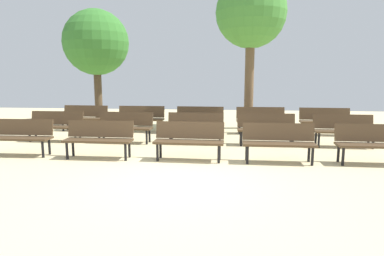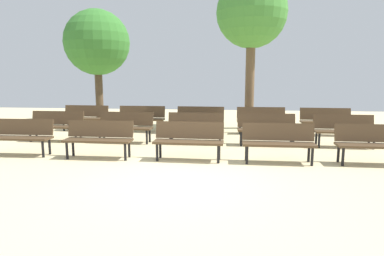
# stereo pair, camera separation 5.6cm
# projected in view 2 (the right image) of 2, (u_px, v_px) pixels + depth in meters

# --- Properties ---
(ground_plane) EXTENTS (25.15, 25.15, 0.00)m
(ground_plane) POSITION_uv_depth(u_px,v_px,m) (177.00, 180.00, 6.33)
(ground_plane) COLOR beige
(bench_r0_c0) EXTENTS (1.61, 0.52, 0.87)m
(bench_r0_c0) POSITION_uv_depth(u_px,v_px,m) (20.00, 135.00, 8.27)
(bench_r0_c0) COLOR #4C3823
(bench_r0_c0) RESTS_ON ground_plane
(bench_r0_c1) EXTENTS (1.60, 0.48, 0.87)m
(bench_r0_c1) POSITION_uv_depth(u_px,v_px,m) (99.00, 137.00, 7.99)
(bench_r0_c1) COLOR #4C3823
(bench_r0_c1) RESTS_ON ground_plane
(bench_r0_c2) EXTENTS (1.61, 0.53, 0.87)m
(bench_r0_c2) POSITION_uv_depth(u_px,v_px,m) (189.00, 138.00, 7.78)
(bench_r0_c2) COLOR #4C3823
(bench_r0_c2) RESTS_ON ground_plane
(bench_r0_c3) EXTENTS (1.60, 0.49, 0.87)m
(bench_r0_c3) POSITION_uv_depth(u_px,v_px,m) (278.00, 140.00, 7.55)
(bench_r0_c3) COLOR #4C3823
(bench_r0_c3) RESTS_ON ground_plane
(bench_r0_c4) EXTENTS (1.60, 0.50, 0.87)m
(bench_r0_c4) POSITION_uv_depth(u_px,v_px,m) (374.00, 142.00, 7.40)
(bench_r0_c4) COLOR #4C3823
(bench_r0_c4) RESTS_ON ground_plane
(bench_r1_c0) EXTENTS (1.60, 0.49, 0.87)m
(bench_r1_c0) POSITION_uv_depth(u_px,v_px,m) (56.00, 124.00, 10.01)
(bench_r1_c0) COLOR #4C3823
(bench_r1_c0) RESTS_ON ground_plane
(bench_r1_c1) EXTENTS (1.61, 0.53, 0.87)m
(bench_r1_c1) POSITION_uv_depth(u_px,v_px,m) (125.00, 125.00, 9.80)
(bench_r1_c1) COLOR #4C3823
(bench_r1_c1) RESTS_ON ground_plane
(bench_r1_c2) EXTENTS (1.60, 0.49, 0.87)m
(bench_r1_c2) POSITION_uv_depth(u_px,v_px,m) (196.00, 126.00, 9.63)
(bench_r1_c2) COLOR #4C3823
(bench_r1_c2) RESTS_ON ground_plane
(bench_r1_c3) EXTENTS (1.60, 0.49, 0.87)m
(bench_r1_c3) POSITION_uv_depth(u_px,v_px,m) (266.00, 127.00, 9.41)
(bench_r1_c3) COLOR #4C3823
(bench_r1_c3) RESTS_ON ground_plane
(bench_r1_c4) EXTENTS (1.61, 0.50, 0.87)m
(bench_r1_c4) POSITION_uv_depth(u_px,v_px,m) (344.00, 129.00, 9.16)
(bench_r1_c4) COLOR #4C3823
(bench_r1_c4) RESTS_ON ground_plane
(bench_r2_c0) EXTENTS (1.61, 0.53, 0.87)m
(bench_r2_c0) POSITION_uv_depth(u_px,v_px,m) (85.00, 116.00, 11.85)
(bench_r2_c0) COLOR #4C3823
(bench_r2_c0) RESTS_ON ground_plane
(bench_r2_c1) EXTENTS (1.61, 0.50, 0.87)m
(bench_r2_c1) POSITION_uv_depth(u_px,v_px,m) (141.00, 117.00, 11.64)
(bench_r2_c1) COLOR #4C3823
(bench_r2_c1) RESTS_ON ground_plane
(bench_r2_c2) EXTENTS (1.61, 0.52, 0.87)m
(bench_r2_c2) POSITION_uv_depth(u_px,v_px,m) (200.00, 118.00, 11.42)
(bench_r2_c2) COLOR #4C3823
(bench_r2_c2) RESTS_ON ground_plane
(bench_r2_c3) EXTENTS (1.61, 0.51, 0.87)m
(bench_r2_c3) POSITION_uv_depth(u_px,v_px,m) (261.00, 119.00, 11.23)
(bench_r2_c3) COLOR #4C3823
(bench_r2_c3) RESTS_ON ground_plane
(bench_r2_c4) EXTENTS (1.61, 0.53, 0.87)m
(bench_r2_c4) POSITION_uv_depth(u_px,v_px,m) (326.00, 120.00, 10.95)
(bench_r2_c4) COLOR #4C3823
(bench_r2_c4) RESTS_ON ground_plane
(tree_0) EXTENTS (2.65, 2.65, 4.57)m
(tree_0) POSITION_uv_depth(u_px,v_px,m) (97.00, 43.00, 13.74)
(tree_0) COLOR #4C3A28
(tree_0) RESTS_ON ground_plane
(tree_1) EXTENTS (2.48, 2.48, 5.34)m
(tree_1) POSITION_uv_depth(u_px,v_px,m) (252.00, 14.00, 11.76)
(tree_1) COLOR brown
(tree_1) RESTS_ON ground_plane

